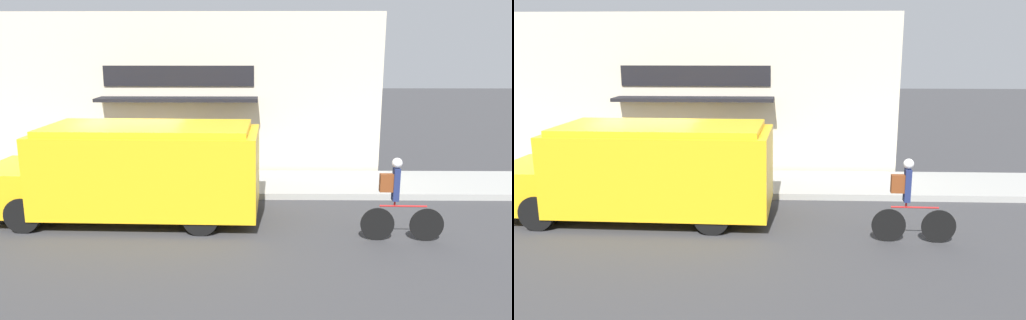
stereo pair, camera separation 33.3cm
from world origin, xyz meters
TOP-DOWN VIEW (x-y plane):
  - ground_plane at (0.00, 0.00)m, footprint 70.00×70.00m
  - sidewalk at (0.00, 1.23)m, footprint 28.00×2.47m
  - storefront at (0.03, 2.71)m, footprint 13.68×0.97m
  - school_bus at (0.41, -1.45)m, footprint 6.16×2.72m
  - cyclist at (5.99, -2.70)m, footprint 1.67×0.20m
  - trash_bin at (1.54, 1.69)m, footprint 0.53×0.53m

SIDE VIEW (x-z plane):
  - ground_plane at x=0.00m, z-range 0.00..0.00m
  - sidewalk at x=0.00m, z-range 0.00..0.16m
  - trash_bin at x=1.54m, z-range 0.17..1.11m
  - cyclist at x=5.99m, z-range -0.04..1.68m
  - school_bus at x=0.41m, z-range 0.05..2.22m
  - storefront at x=0.03m, z-range 0.00..4.85m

